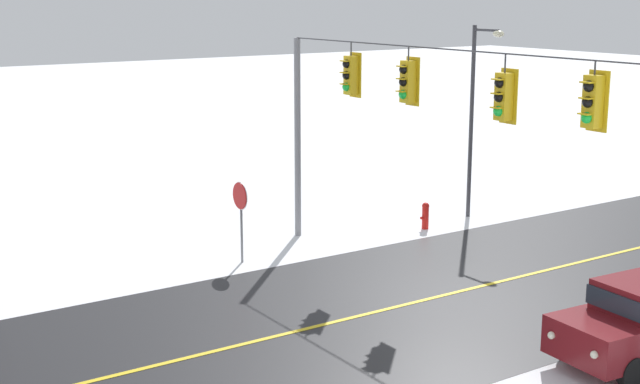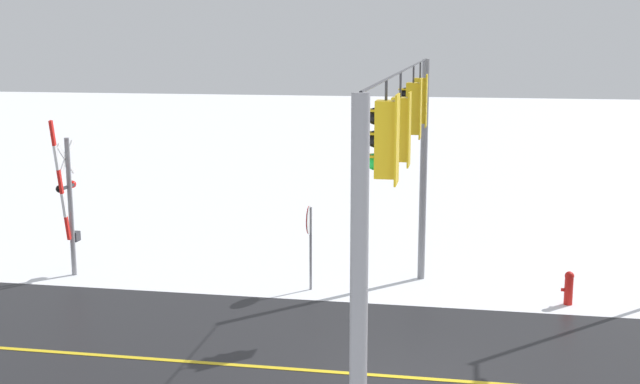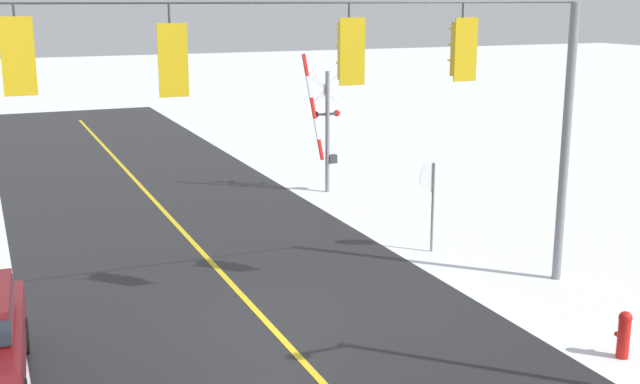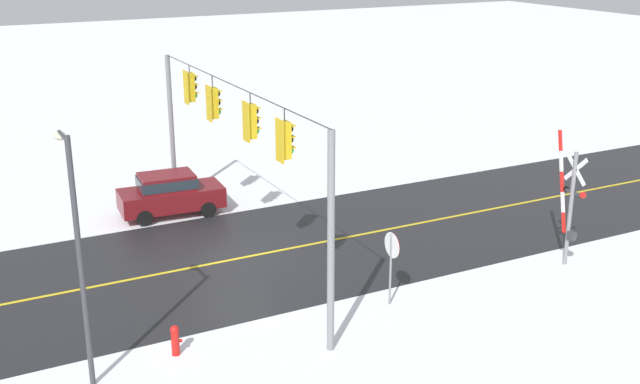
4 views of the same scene
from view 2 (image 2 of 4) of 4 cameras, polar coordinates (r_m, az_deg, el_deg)
name	(u,v)px [view 2 (image 2 of 4)]	position (r m, az deg, el deg)	size (l,w,h in m)	color
ground_plane	(402,377)	(16.88, 5.78, -12.87)	(160.00, 160.00, 0.00)	white
signal_span	(405,163)	(15.64, 6.04, 2.04)	(14.20, 0.47, 6.22)	gray
stop_sign	(310,228)	(21.82, -0.72, -2.58)	(0.80, 0.09, 2.35)	gray
railroad_crossing	(68,198)	(24.09, -17.31, -0.44)	(1.38, 0.31, 4.58)	gray
fire_hydrant	(569,287)	(21.88, 17.11, -6.41)	(0.24, 0.31, 0.88)	red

